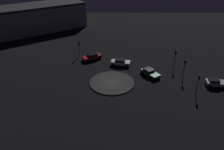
{
  "coord_description": "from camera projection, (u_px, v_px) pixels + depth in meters",
  "views": [
    {
      "loc": [
        0.27,
        -33.22,
        21.01
      ],
      "look_at": [
        0.0,
        0.0,
        1.73
      ],
      "focal_mm": 32.62,
      "sensor_mm": 36.0,
      "label": 1
    }
  ],
  "objects": [
    {
      "name": "car_green",
      "position": [
        150.0,
        72.0,
        41.41
      ],
      "size": [
        3.84,
        4.49,
        1.33
      ],
      "rotation": [
        0.0,
        0.0,
        -0.98
      ],
      "color": "#1E7238",
      "rests_on": "ground_plane"
    },
    {
      "name": "traffic_light_northeast",
      "position": [
        175.0,
        55.0,
        43.4
      ],
      "size": [
        0.39,
        0.37,
        4.0
      ],
      "rotation": [
        0.0,
        0.0,
        -2.69
      ],
      "color": "#2D2D2D",
      "rests_on": "ground_plane"
    },
    {
      "name": "traffic_light_east",
      "position": [
        198.0,
        80.0,
        34.92
      ],
      "size": [
        0.38,
        0.34,
        3.78
      ],
      "rotation": [
        0.0,
        0.0,
        2.92
      ],
      "color": "#2D2D2D",
      "rests_on": "ground_plane"
    },
    {
      "name": "traffic_light_east_near",
      "position": [
        184.0,
        65.0,
        39.56
      ],
      "size": [
        0.37,
        0.33,
        3.89
      ],
      "rotation": [
        0.0,
        0.0,
        -3.0
      ],
      "color": "#2D2D2D",
      "rests_on": "ground_plane"
    },
    {
      "name": "traffic_light_northwest",
      "position": [
        79.0,
        46.0,
        48.51
      ],
      "size": [
        0.37,
        0.4,
        3.71
      ],
      "rotation": [
        0.0,
        0.0,
        -0.99
      ],
      "color": "#2D2D2D",
      "rests_on": "ground_plane"
    },
    {
      "name": "car_red",
      "position": [
        92.0,
        56.0,
        47.88
      ],
      "size": [
        4.77,
        4.0,
        1.46
      ],
      "rotation": [
        0.0,
        0.0,
        0.58
      ],
      "color": "red",
      "rests_on": "ground_plane"
    },
    {
      "name": "store_building",
      "position": [
        31.0,
        19.0,
        64.83
      ],
      "size": [
        34.38,
        28.75,
        8.1
      ],
      "rotation": [
        0.0,
        0.0,
        3.76
      ],
      "color": "#8C939E",
      "rests_on": "ground_plane"
    },
    {
      "name": "roundabout_island",
      "position": [
        112.0,
        82.0,
        39.23
      ],
      "size": [
        8.61,
        8.61,
        0.19
      ],
      "primitive_type": "cylinder",
      "color": "#383838",
      "rests_on": "ground_plane"
    },
    {
      "name": "ground_plane",
      "position": [
        112.0,
        83.0,
        39.28
      ],
      "size": [
        115.54,
        115.54,
        0.0
      ],
      "primitive_type": "plane",
      "color": "black"
    },
    {
      "name": "car_white",
      "position": [
        120.0,
        62.0,
        45.32
      ],
      "size": [
        4.5,
        2.68,
        1.46
      ],
      "rotation": [
        0.0,
        0.0,
        -0.2
      ],
      "color": "white",
      "rests_on": "ground_plane"
    },
    {
      "name": "car_silver",
      "position": [
        216.0,
        82.0,
        38.01
      ],
      "size": [
        4.01,
        2.47,
        1.42
      ],
      "rotation": [
        0.0,
        0.0,
        -0.14
      ],
      "color": "silver",
      "rests_on": "ground_plane"
    }
  ]
}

